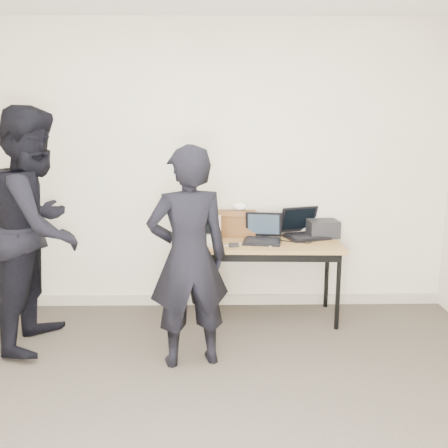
{
  "coord_description": "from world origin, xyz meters",
  "views": [
    {
      "loc": [
        0.03,
        -2.44,
        1.81
      ],
      "look_at": [
        0.1,
        1.6,
        0.95
      ],
      "focal_mm": 40.0,
      "sensor_mm": 36.0,
      "label": 1
    }
  ],
  "objects_px": {
    "laptop_center": "(263,235)",
    "leather_satchel": "(236,223)",
    "person_typist": "(189,258)",
    "person_observer": "(38,228)",
    "equipment_box": "(323,229)",
    "desk": "(257,248)",
    "laptop_beige": "(204,237)",
    "laptop_right": "(304,230)"
  },
  "relations": [
    {
      "from": "laptop_center",
      "to": "leather_satchel",
      "type": "relative_size",
      "value": 1.02
    },
    {
      "from": "laptop_center",
      "to": "leather_satchel",
      "type": "height_order",
      "value": "laptop_center"
    },
    {
      "from": "laptop_beige",
      "to": "equipment_box",
      "type": "relative_size",
      "value": 1.14
    },
    {
      "from": "leather_satchel",
      "to": "laptop_center",
      "type": "bearing_deg",
      "value": -39.04
    },
    {
      "from": "desk",
      "to": "laptop_center",
      "type": "bearing_deg",
      "value": 18.03
    },
    {
      "from": "leather_satchel",
      "to": "person_typist",
      "type": "bearing_deg",
      "value": -105.66
    },
    {
      "from": "desk",
      "to": "laptop_center",
      "type": "relative_size",
      "value": 3.99
    },
    {
      "from": "laptop_beige",
      "to": "laptop_center",
      "type": "distance_m",
      "value": 0.53
    },
    {
      "from": "person_typist",
      "to": "equipment_box",
      "type": "bearing_deg",
      "value": -152.73
    },
    {
      "from": "laptop_beige",
      "to": "equipment_box",
      "type": "height_order",
      "value": "laptop_beige"
    },
    {
      "from": "desk",
      "to": "leather_satchel",
      "type": "xyz_separation_m",
      "value": [
        -0.18,
        0.23,
        0.19
      ]
    },
    {
      "from": "desk",
      "to": "laptop_right",
      "type": "distance_m",
      "value": 0.5
    },
    {
      "from": "desk",
      "to": "laptop_center",
      "type": "xyz_separation_m",
      "value": [
        0.05,
        0.01,
        0.12
      ]
    },
    {
      "from": "laptop_right",
      "to": "desk",
      "type": "bearing_deg",
      "value": -175.86
    },
    {
      "from": "equipment_box",
      "to": "laptop_right",
      "type": "bearing_deg",
      "value": -179.04
    },
    {
      "from": "laptop_center",
      "to": "person_typist",
      "type": "relative_size",
      "value": 0.23
    },
    {
      "from": "laptop_center",
      "to": "laptop_right",
      "type": "relative_size",
      "value": 0.82
    },
    {
      "from": "desk",
      "to": "person_observer",
      "type": "bearing_deg",
      "value": -163.75
    },
    {
      "from": "laptop_right",
      "to": "leather_satchel",
      "type": "distance_m",
      "value": 0.63
    },
    {
      "from": "desk",
      "to": "laptop_beige",
      "type": "xyz_separation_m",
      "value": [
        -0.48,
        -0.01,
        0.11
      ]
    },
    {
      "from": "laptop_beige",
      "to": "person_typist",
      "type": "xyz_separation_m",
      "value": [
        -0.09,
        -0.85,
        0.05
      ]
    },
    {
      "from": "laptop_right",
      "to": "person_observer",
      "type": "relative_size",
      "value": 0.24
    },
    {
      "from": "laptop_right",
      "to": "equipment_box",
      "type": "distance_m",
      "value": 0.18
    },
    {
      "from": "laptop_center",
      "to": "leather_satchel",
      "type": "xyz_separation_m",
      "value": [
        -0.23,
        0.21,
        0.07
      ]
    },
    {
      "from": "equipment_box",
      "to": "person_observer",
      "type": "bearing_deg",
      "value": -165.05
    },
    {
      "from": "desk",
      "to": "person_typist",
      "type": "distance_m",
      "value": 1.05
    },
    {
      "from": "laptop_beige",
      "to": "person_observer",
      "type": "bearing_deg",
      "value": -156.93
    },
    {
      "from": "desk",
      "to": "equipment_box",
      "type": "height_order",
      "value": "equipment_box"
    },
    {
      "from": "leather_satchel",
      "to": "person_observer",
      "type": "xyz_separation_m",
      "value": [
        -1.61,
        -0.68,
        0.11
      ]
    },
    {
      "from": "leather_satchel",
      "to": "equipment_box",
      "type": "height_order",
      "value": "leather_satchel"
    },
    {
      "from": "equipment_box",
      "to": "leather_satchel",
      "type": "bearing_deg",
      "value": 177.48
    },
    {
      "from": "equipment_box",
      "to": "person_observer",
      "type": "relative_size",
      "value": 0.14
    },
    {
      "from": "laptop_beige",
      "to": "person_typist",
      "type": "distance_m",
      "value": 0.85
    },
    {
      "from": "laptop_beige",
      "to": "equipment_box",
      "type": "xyz_separation_m",
      "value": [
        1.11,
        0.21,
        0.03
      ]
    },
    {
      "from": "laptop_beige",
      "to": "person_typist",
      "type": "bearing_deg",
      "value": -91.87
    },
    {
      "from": "laptop_beige",
      "to": "leather_satchel",
      "type": "height_order",
      "value": "leather_satchel"
    },
    {
      "from": "laptop_center",
      "to": "leather_satchel",
      "type": "bearing_deg",
      "value": 146.85
    },
    {
      "from": "leather_satchel",
      "to": "person_typist",
      "type": "xyz_separation_m",
      "value": [
        -0.39,
        -1.09,
        -0.03
      ]
    },
    {
      "from": "leather_satchel",
      "to": "laptop_beige",
      "type": "bearing_deg",
      "value": -136.98
    },
    {
      "from": "laptop_center",
      "to": "equipment_box",
      "type": "bearing_deg",
      "value": 27.11
    },
    {
      "from": "laptop_beige",
      "to": "laptop_right",
      "type": "bearing_deg",
      "value": 16.73
    },
    {
      "from": "laptop_beige",
      "to": "equipment_box",
      "type": "distance_m",
      "value": 1.13
    }
  ]
}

